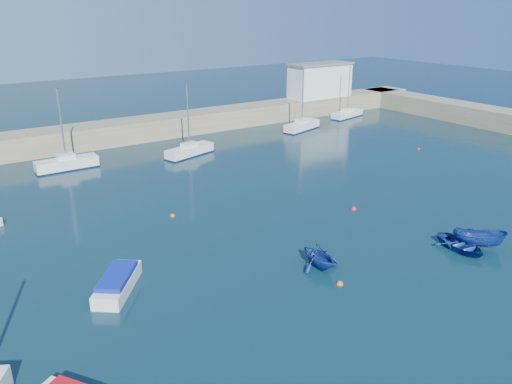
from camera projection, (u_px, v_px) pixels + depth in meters
ground at (443, 301)px, 28.95m from camera, size 220.00×220.00×0.00m
back_wall at (141, 129)px, 64.28m from camera, size 96.00×4.50×2.60m
right_arm at (448, 110)px, 76.42m from camera, size 4.50×32.00×2.60m
harbor_office at (320, 81)px, 78.66m from camera, size 10.00×4.00×5.00m
sailboat_5 at (67, 163)px, 52.26m from camera, size 6.31×1.82×8.41m
sailboat_6 at (190, 151)px, 57.19m from camera, size 6.40×3.45×8.17m
sailboat_7 at (302, 126)px, 69.06m from camera, size 6.50×3.49×8.32m
sailboat_8 at (347, 114)px, 77.07m from camera, size 6.42×3.09×8.10m
motorboat_1 at (118, 282)px, 29.90m from camera, size 4.12×4.67×1.14m
dinghy_center at (461, 245)px, 34.91m from camera, size 3.10×4.02×0.77m
dinghy_left at (319, 256)px, 32.47m from camera, size 2.70×3.12×1.62m
dinghy_right at (479, 239)px, 35.21m from camera, size 3.39×3.56×1.38m
buoy_0 at (340, 284)px, 30.72m from camera, size 0.42×0.42×0.42m
buoy_1 at (354, 209)px, 42.12m from camera, size 0.49×0.49×0.49m
buoy_3 at (172, 216)px, 40.77m from camera, size 0.40×0.40×0.40m
buoy_4 at (418, 149)px, 59.95m from camera, size 0.38×0.38×0.38m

